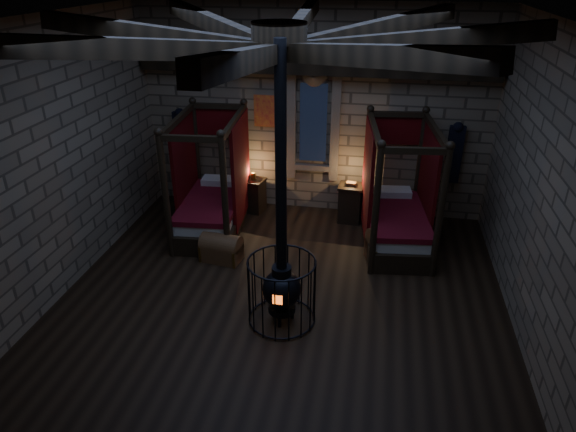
% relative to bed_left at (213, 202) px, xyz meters
% --- Properties ---
extents(room, '(7.02, 7.02, 4.29)m').
position_rel_bed_left_xyz_m(room, '(1.80, -2.09, 3.18)').
color(room, black).
rests_on(room, ground).
extents(bed_left, '(1.33, 2.28, 2.29)m').
position_rel_bed_left_xyz_m(bed_left, '(0.00, 0.00, 0.00)').
color(bed_left, black).
rests_on(bed_left, ground).
extents(bed_right, '(1.40, 2.31, 2.29)m').
position_rel_bed_left_xyz_m(bed_right, '(3.56, 0.06, -0.00)').
color(bed_right, black).
rests_on(bed_right, ground).
extents(trunk_left, '(0.76, 0.54, 0.52)m').
position_rel_bed_left_xyz_m(trunk_left, '(0.51, -1.15, -0.34)').
color(trunk_left, brown).
rests_on(trunk_left, ground).
extents(trunk_right, '(1.07, 0.87, 0.68)m').
position_rel_bed_left_xyz_m(trunk_right, '(3.56, -0.65, -0.26)').
color(trunk_right, brown).
rests_on(trunk_right, ground).
extents(nightstand_left, '(0.53, 0.52, 0.88)m').
position_rel_bed_left_xyz_m(nightstand_left, '(0.61, 0.92, -0.20)').
color(nightstand_left, black).
rests_on(nightstand_left, ground).
extents(nightstand_right, '(0.51, 0.49, 0.85)m').
position_rel_bed_left_xyz_m(nightstand_right, '(2.66, 0.83, -0.17)').
color(nightstand_right, black).
rests_on(nightstand_right, ground).
extents(stove, '(1.01, 1.01, 4.05)m').
position_rel_bed_left_xyz_m(stove, '(1.91, -2.67, 0.05)').
color(stove, black).
rests_on(stove, ground).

